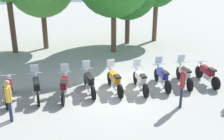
{
  "coord_description": "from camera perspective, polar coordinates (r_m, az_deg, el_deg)",
  "views": [
    {
      "loc": [
        -3.67,
        -10.79,
        5.24
      ],
      "look_at": [
        0.0,
        0.5,
        0.9
      ],
      "focal_mm": 42.93,
      "sensor_mm": 36.0,
      "label": 1
    }
  ],
  "objects": [
    {
      "name": "motorcycle_2",
      "position": [
        12.02,
        -10.12,
        -3.39
      ],
      "size": [
        0.79,
        2.15,
        1.37
      ],
      "rotation": [
        0.0,
        0.0,
        1.33
      ],
      "color": "black",
      "rests_on": "ground_plane"
    },
    {
      "name": "motorcycle_6",
      "position": [
        13.11,
        10.61,
        -1.39
      ],
      "size": [
        0.68,
        2.18,
        1.37
      ],
      "rotation": [
        0.0,
        0.0,
        1.42
      ],
      "color": "black",
      "rests_on": "ground_plane"
    },
    {
      "name": "person_0",
      "position": [
        11.1,
        14.77,
        -2.73
      ],
      "size": [
        0.33,
        0.38,
        1.79
      ],
      "rotation": [
        0.0,
        0.0,
        5.69
      ],
      "color": "#232D4C",
      "rests_on": "ground_plane"
    },
    {
      "name": "motorcycle_1",
      "position": [
        12.19,
        -15.77,
        -3.52
      ],
      "size": [
        0.62,
        2.19,
        1.37
      ],
      "rotation": [
        0.0,
        0.0,
        1.57
      ],
      "color": "black",
      "rests_on": "ground_plane"
    },
    {
      "name": "motorcycle_7",
      "position": [
        13.62,
        15.11,
        -0.94
      ],
      "size": [
        0.77,
        2.16,
        1.37
      ],
      "rotation": [
        0.0,
        0.0,
        1.35
      ],
      "color": "black",
      "rests_on": "ground_plane"
    },
    {
      "name": "motorcycle_5",
      "position": [
        12.57,
        6.04,
        -2.1
      ],
      "size": [
        0.64,
        2.19,
        1.37
      ],
      "rotation": [
        0.0,
        0.0,
        1.46
      ],
      "color": "black",
      "rests_on": "ground_plane"
    },
    {
      "name": "motorcycle_4",
      "position": [
        12.44,
        0.54,
        -2.24
      ],
      "size": [
        0.62,
        2.19,
        1.37
      ],
      "rotation": [
        0.0,
        0.0,
        1.56
      ],
      "color": "black",
      "rests_on": "ground_plane"
    },
    {
      "name": "person_1",
      "position": [
        10.49,
        -21.16,
        -5.48
      ],
      "size": [
        0.22,
        0.4,
        1.64
      ],
      "rotation": [
        0.0,
        0.0,
        3.14
      ],
      "color": "#232D4C",
      "rests_on": "ground_plane"
    },
    {
      "name": "ground_plane",
      "position": [
        12.55,
        0.71,
        -4.61
      ],
      "size": [
        80.0,
        80.0,
        0.0
      ],
      "primitive_type": "plane",
      "color": "#9E9B93"
    },
    {
      "name": "motorcycle_0",
      "position": [
        12.31,
        -21.19,
        -3.99
      ],
      "size": [
        0.62,
        2.19,
        0.99
      ],
      "rotation": [
        0.0,
        0.0,
        1.52
      ],
      "color": "black",
      "rests_on": "ground_plane"
    },
    {
      "name": "motorcycle_3",
      "position": [
        12.32,
        -4.89,
        -2.54
      ],
      "size": [
        0.62,
        2.19,
        1.37
      ],
      "rotation": [
        0.0,
        0.0,
        1.55
      ],
      "color": "black",
      "rests_on": "ground_plane"
    },
    {
      "name": "motorcycle_8",
      "position": [
        14.1,
        19.57,
        -0.77
      ],
      "size": [
        0.63,
        2.19,
        0.99
      ],
      "rotation": [
        0.0,
        0.0,
        1.47
      ],
      "color": "black",
      "rests_on": "ground_plane"
    }
  ]
}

